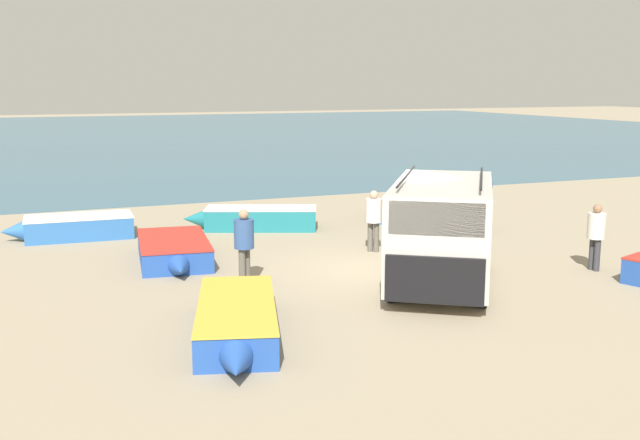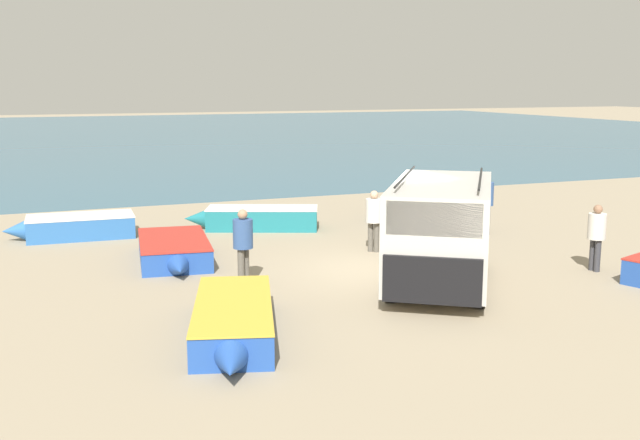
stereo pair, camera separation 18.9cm
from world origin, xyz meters
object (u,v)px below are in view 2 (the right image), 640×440
fishing_rowboat_3 (416,206)px  fisherman_3 (374,215)px  fishing_rowboat_0 (257,218)px  fishing_rowboat_1 (233,321)px  fishing_rowboat_4 (76,227)px  fishing_rowboat_5 (174,250)px  fisherman_1 (243,240)px  parked_van (441,230)px  fisherman_0 (597,232)px  fisherman_2 (485,199)px

fishing_rowboat_3 → fisherman_3: bearing=-174.1°
fishing_rowboat_0 → fishing_rowboat_3: (5.83, 0.33, -0.03)m
fishing_rowboat_1 → fishing_rowboat_4: fishing_rowboat_4 is taller
fishing_rowboat_3 → fishing_rowboat_5: (-9.06, -3.73, -0.02)m
fishing_rowboat_1 → fisherman_3: bearing=151.2°
fishing_rowboat_1 → fisherman_1: (1.18, 3.49, 0.72)m
parked_van → fishing_rowboat_5: size_ratio=1.23×
fishing_rowboat_5 → fisherman_1: fisherman_1 is taller
fishing_rowboat_5 → fishing_rowboat_3: bearing=119.4°
fishing_rowboat_1 → fisherman_3: (5.36, 5.39, 0.70)m
fisherman_0 → fisherman_3: fisherman_3 is taller
fishing_rowboat_3 → fisherman_0: fisherman_0 is taller
fishing_rowboat_1 → fishing_rowboat_4: 10.51m
fishing_rowboat_1 → fisherman_2: size_ratio=2.53×
fisherman_0 → fisherman_1: size_ratio=0.95×
fishing_rowboat_4 → fisherman_2: fisherman_2 is taller
parked_van → fishing_rowboat_1: parked_van is taller
parked_van → fishing_rowboat_0: 8.27m
fishing_rowboat_0 → fisherman_3: bearing=137.3°
parked_van → fishing_rowboat_5: 6.95m
parked_van → fishing_rowboat_0: bearing=-132.4°
fisherman_0 → parked_van: bearing=175.1°
fishing_rowboat_3 → fishing_rowboat_4: (-11.18, 0.35, 0.02)m
fishing_rowboat_3 → fishing_rowboat_4: fishing_rowboat_4 is taller
fishing_rowboat_4 → fishing_rowboat_5: bearing=120.2°
fisherman_1 → fishing_rowboat_5: bearing=165.6°
fishing_rowboat_1 → fisherman_1: 3.75m
parked_van → fishing_rowboat_3: size_ratio=1.19×
fishing_rowboat_5 → fisherman_2: (9.42, 0.08, 0.80)m
fishing_rowboat_4 → fisherman_3: size_ratio=2.23×
fisherman_0 → fisherman_2: bearing=86.3°
fisherman_1 → fisherman_2: (8.35, 2.84, 0.06)m
fisherman_3 → parked_van: bearing=40.5°
fishing_rowboat_1 → fishing_rowboat_3: size_ratio=1.08×
parked_van → fishing_rowboat_3: bearing=-171.0°
fishing_rowboat_0 → fisherman_1: fisherman_1 is taller
fishing_rowboat_0 → fisherman_2: fisherman_2 is taller
fishing_rowboat_4 → fisherman_2: 12.24m
fishing_rowboat_0 → fisherman_0: 10.21m
fisherman_1 → fishing_rowboat_4: bearing=169.4°
fishing_rowboat_1 → fisherman_3: size_ratio=2.75×
fishing_rowboat_0 → fisherman_3: (2.03, -4.25, 0.66)m
fishing_rowboat_3 → fishing_rowboat_4: bearing=133.8°
parked_van → fisherman_3: size_ratio=3.01×
fishing_rowboat_3 → fisherman_1: fisherman_1 is taller
fishing_rowboat_5 → fisherman_0: (9.36, -4.74, 0.69)m
fisherman_1 → fisherman_2: 8.82m
parked_van → fishing_rowboat_4: bearing=-105.8°
fisherman_1 → fisherman_2: fisherman_2 is taller
parked_van → fishing_rowboat_0: (-1.88, 7.99, -0.95)m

